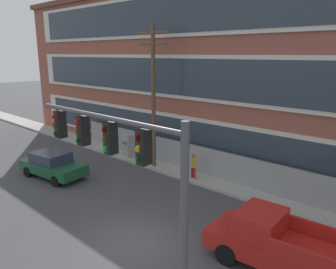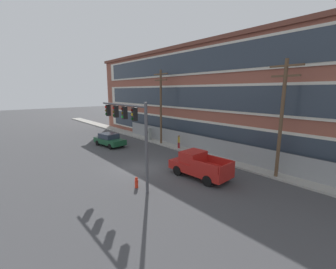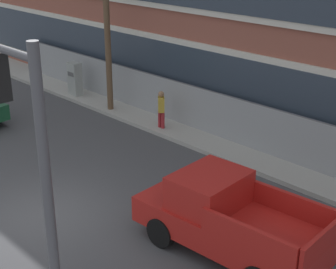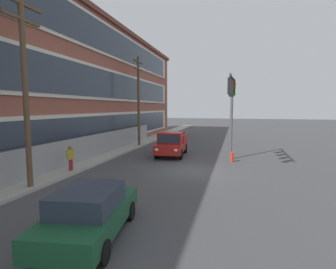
# 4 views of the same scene
# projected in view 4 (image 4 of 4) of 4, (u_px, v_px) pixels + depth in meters

# --- Properties ---
(ground_plane) EXTENTS (160.00, 160.00, 0.00)m
(ground_plane) POSITION_uv_depth(u_px,v_px,m) (192.00, 171.00, 16.40)
(ground_plane) COLOR #424244
(sidewalk_building_side) EXTENTS (80.00, 1.95, 0.16)m
(sidewalk_building_side) POSITION_uv_depth(u_px,v_px,m) (86.00, 163.00, 18.27)
(sidewalk_building_side) COLOR #9E9B93
(sidewalk_building_side) RESTS_ON ground
(brick_mill_building) EXTENTS (50.10, 11.55, 11.92)m
(brick_mill_building) POSITION_uv_depth(u_px,v_px,m) (19.00, 82.00, 20.49)
(brick_mill_building) COLOR brown
(brick_mill_building) RESTS_ON ground
(chain_link_fence) EXTENTS (28.42, 0.06, 1.91)m
(chain_link_fence) POSITION_uv_depth(u_px,v_px,m) (80.00, 150.00, 18.32)
(chain_link_fence) COLOR gray
(chain_link_fence) RESTS_ON ground
(traffic_signal_mast) EXTENTS (6.22, 0.43, 6.00)m
(traffic_signal_mast) POSITION_uv_depth(u_px,v_px,m) (231.00, 99.00, 17.65)
(traffic_signal_mast) COLOR #4C4C51
(traffic_signal_mast) RESTS_ON ground
(pickup_truck_red) EXTENTS (5.09, 2.41, 1.97)m
(pickup_truck_red) POSITION_uv_depth(u_px,v_px,m) (172.00, 144.00, 21.51)
(pickup_truck_red) COLOR #AD1E19
(pickup_truck_red) RESTS_ON ground
(sedan_dark_green) EXTENTS (4.54, 2.50, 1.56)m
(sedan_dark_green) POSITION_uv_depth(u_px,v_px,m) (90.00, 212.00, 7.91)
(sedan_dark_green) COLOR #194C2D
(sedan_dark_green) RESTS_ON ground
(utility_pole_near_corner) EXTENTS (2.58, 0.26, 9.15)m
(utility_pole_near_corner) POSITION_uv_depth(u_px,v_px,m) (25.00, 83.00, 12.16)
(utility_pole_near_corner) COLOR brown
(utility_pole_near_corner) RESTS_ON ground
(utility_pole_midblock) EXTENTS (2.37, 0.26, 8.94)m
(utility_pole_midblock) POSITION_uv_depth(u_px,v_px,m) (139.00, 98.00, 26.12)
(utility_pole_midblock) COLOR brown
(utility_pole_midblock) RESTS_ON ground
(pedestrian_near_cabinet) EXTENTS (0.46, 0.44, 1.69)m
(pedestrian_near_cabinet) POSITION_uv_depth(u_px,v_px,m) (71.00, 157.00, 15.73)
(pedestrian_near_cabinet) COLOR maroon
(pedestrian_near_cabinet) RESTS_ON ground
(fire_hydrant) EXTENTS (0.24, 0.24, 0.78)m
(fire_hydrant) POSITION_uv_depth(u_px,v_px,m) (232.00, 157.00, 19.00)
(fire_hydrant) COLOR red
(fire_hydrant) RESTS_ON ground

